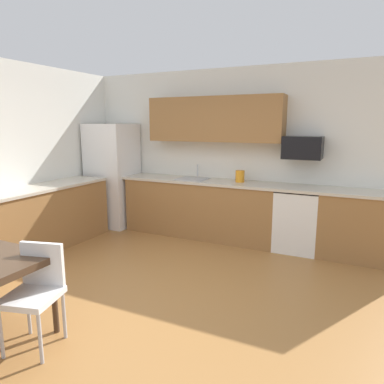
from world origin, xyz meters
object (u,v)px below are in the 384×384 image
at_px(chair_near_table, 36,287).
at_px(microwave, 303,148).
at_px(oven_range, 297,220).
at_px(refrigerator, 113,175).
at_px(kettle, 240,177).

bearing_deg(chair_near_table, microwave, 65.20).
bearing_deg(chair_near_table, oven_range, 64.54).
xyz_separation_m(oven_range, microwave, (0.00, 0.10, 1.04)).
xyz_separation_m(refrigerator, oven_range, (3.26, 0.08, -0.46)).
distance_m(microwave, chair_near_table, 3.84).
distance_m(refrigerator, oven_range, 3.30).
height_order(refrigerator, kettle, refrigerator).
bearing_deg(chair_near_table, kettle, 78.92).
height_order(refrigerator, oven_range, refrigerator).
bearing_deg(kettle, chair_near_table, -101.08).
xyz_separation_m(refrigerator, chair_near_table, (1.70, -3.19, -0.41)).
xyz_separation_m(oven_range, chair_near_table, (-1.56, -3.27, 0.05)).
xyz_separation_m(refrigerator, microwave, (3.26, 0.18, 0.58)).
distance_m(oven_range, chair_near_table, 3.62).
bearing_deg(kettle, oven_range, -3.16).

